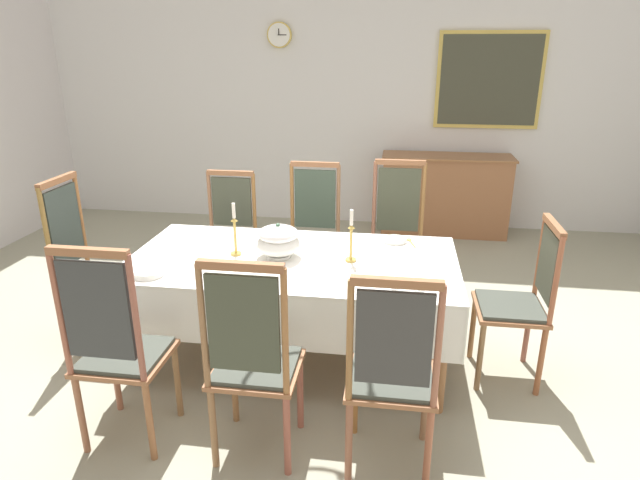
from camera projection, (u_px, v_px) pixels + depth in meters
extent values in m
cube|color=#999882|center=(292.00, 366.00, 3.67)|extent=(7.07, 6.48, 0.04)
cube|color=silver|center=(345.00, 87.00, 6.16)|extent=(7.07, 0.08, 3.21)
cylinder|color=#966041|center=(130.00, 334.00, 3.33)|extent=(0.07, 0.07, 0.72)
cylinder|color=#8F5D37|center=(442.00, 358.00, 3.07)|extent=(0.07, 0.07, 0.72)
cylinder|color=#8D5845|center=(184.00, 277.00, 4.15)|extent=(0.07, 0.07, 0.72)
cylinder|color=brown|center=(433.00, 293.00, 3.89)|extent=(0.07, 0.07, 0.72)
cube|color=#955D3A|center=(293.00, 268.00, 3.50)|extent=(1.99, 0.96, 0.08)
cube|color=#945E3C|center=(293.00, 260.00, 3.48)|extent=(2.11, 1.08, 0.03)
cube|color=white|center=(293.00, 258.00, 3.47)|extent=(2.13, 1.10, 0.00)
cube|color=white|center=(275.00, 322.00, 3.03)|extent=(2.13, 0.00, 0.35)
cube|color=white|center=(307.00, 253.00, 4.04)|extent=(2.13, 0.00, 0.35)
cube|color=white|center=(143.00, 274.00, 3.68)|extent=(0.00, 1.10, 0.35)
cube|color=white|center=(456.00, 293.00, 3.39)|extent=(0.00, 1.10, 0.35)
cylinder|color=#9C5F45|center=(116.00, 375.00, 3.12)|extent=(0.04, 0.04, 0.47)
cylinder|color=olive|center=(177.00, 381.00, 3.07)|extent=(0.04, 0.04, 0.47)
cylinder|color=#996044|center=(81.00, 415.00, 2.79)|extent=(0.04, 0.04, 0.47)
cylinder|color=#99623E|center=(150.00, 422.00, 2.74)|extent=(0.04, 0.04, 0.47)
cube|color=#945E3C|center=(126.00, 358.00, 2.85)|extent=(0.44, 0.42, 0.03)
cube|color=#3E433B|center=(125.00, 354.00, 2.84)|extent=(0.40, 0.38, 0.02)
cylinder|color=#9B5842|center=(60.00, 314.00, 2.58)|extent=(0.03, 0.03, 0.67)
cylinder|color=#965646|center=(136.00, 320.00, 2.52)|extent=(0.03, 0.03, 0.67)
cube|color=#3B3E3E|center=(97.00, 311.00, 2.54)|extent=(0.34, 0.02, 0.51)
cube|color=#945E3C|center=(87.00, 252.00, 2.44)|extent=(0.40, 0.04, 0.04)
cylinder|color=#9C653B|center=(245.00, 281.00, 4.38)|extent=(0.04, 0.04, 0.47)
cylinder|color=#94643F|center=(200.00, 278.00, 4.43)|extent=(0.04, 0.04, 0.47)
cylinder|color=#905C3E|center=(256.00, 264.00, 4.71)|extent=(0.04, 0.04, 0.47)
cylinder|color=#8C6444|center=(215.00, 262.00, 4.76)|extent=(0.04, 0.04, 0.47)
cube|color=#945E3C|center=(227.00, 244.00, 4.48)|extent=(0.44, 0.42, 0.03)
cube|color=#3E433B|center=(227.00, 241.00, 4.48)|extent=(0.40, 0.38, 0.02)
cylinder|color=#956333|center=(254.00, 206.00, 4.54)|extent=(0.03, 0.03, 0.55)
cylinder|color=#976546|center=(210.00, 204.00, 4.59)|extent=(0.03, 0.03, 0.55)
cube|color=#444839|center=(232.00, 202.00, 4.55)|extent=(0.34, 0.02, 0.42)
cube|color=#945E3C|center=(230.00, 173.00, 4.47)|extent=(0.40, 0.04, 0.04)
cylinder|color=#91643D|center=(234.00, 386.00, 3.03)|extent=(0.04, 0.04, 0.47)
cylinder|color=#995443|center=(300.00, 392.00, 2.97)|extent=(0.04, 0.04, 0.47)
cylinder|color=#926844|center=(213.00, 428.00, 2.69)|extent=(0.04, 0.04, 0.47)
cylinder|color=#9B5544|center=(287.00, 436.00, 2.64)|extent=(0.04, 0.04, 0.47)
cube|color=#945E3C|center=(257.00, 369.00, 2.75)|extent=(0.44, 0.42, 0.03)
cube|color=#3E433B|center=(257.00, 365.00, 2.74)|extent=(0.40, 0.38, 0.02)
cylinder|color=#8E6340|center=(203.00, 327.00, 2.48)|extent=(0.03, 0.03, 0.64)
cylinder|color=#9B653A|center=(285.00, 333.00, 2.43)|extent=(0.03, 0.03, 0.64)
cube|color=#424838|center=(243.00, 324.00, 2.45)|extent=(0.34, 0.02, 0.49)
cube|color=#945E3C|center=(240.00, 266.00, 2.35)|extent=(0.40, 0.04, 0.04)
cylinder|color=#9B593D|center=(332.00, 287.00, 4.28)|extent=(0.04, 0.04, 0.47)
cylinder|color=#8E6646|center=(285.00, 284.00, 4.33)|extent=(0.04, 0.04, 0.47)
cylinder|color=#8F5E38|center=(337.00, 269.00, 4.61)|extent=(0.04, 0.04, 0.47)
cylinder|color=#995D46|center=(294.00, 267.00, 4.66)|extent=(0.04, 0.04, 0.47)
cube|color=#945E3C|center=(312.00, 249.00, 4.39)|extent=(0.44, 0.42, 0.03)
cube|color=#3E433B|center=(312.00, 246.00, 4.38)|extent=(0.40, 0.38, 0.02)
cylinder|color=#8A6042|center=(338.00, 204.00, 4.42)|extent=(0.03, 0.03, 0.65)
cylinder|color=#996533|center=(292.00, 202.00, 4.47)|extent=(0.03, 0.03, 0.65)
cube|color=#3C4B3D|center=(315.00, 199.00, 4.44)|extent=(0.34, 0.02, 0.49)
cube|color=#945E3C|center=(315.00, 164.00, 4.34)|extent=(0.40, 0.04, 0.04)
cylinder|color=#9E6533|center=(355.00, 397.00, 2.93)|extent=(0.04, 0.04, 0.47)
cylinder|color=#8E6244|center=(425.00, 403.00, 2.88)|extent=(0.04, 0.04, 0.47)
cylinder|color=#945B44|center=(349.00, 442.00, 2.60)|extent=(0.04, 0.04, 0.47)
cylinder|color=#9A573D|center=(428.00, 450.00, 2.55)|extent=(0.04, 0.04, 0.47)
cube|color=#945E3C|center=(391.00, 380.00, 2.65)|extent=(0.44, 0.42, 0.03)
cube|color=#3E433B|center=(391.00, 376.00, 2.65)|extent=(0.40, 0.38, 0.02)
cylinder|color=#98683A|center=(350.00, 342.00, 2.40)|extent=(0.03, 0.03, 0.61)
cylinder|color=#9A5C45|center=(438.00, 348.00, 2.34)|extent=(0.03, 0.03, 0.61)
cube|color=#3E3E3D|center=(394.00, 339.00, 2.36)|extent=(0.34, 0.02, 0.46)
cube|color=#945E3C|center=(397.00, 283.00, 2.27)|extent=(0.40, 0.04, 0.04)
cylinder|color=#93543F|center=(418.00, 292.00, 4.18)|extent=(0.04, 0.04, 0.47)
cylinder|color=#8E6744|center=(370.00, 289.00, 4.23)|extent=(0.04, 0.04, 0.47)
cylinder|color=#925539|center=(417.00, 274.00, 4.52)|extent=(0.04, 0.04, 0.47)
cylinder|color=#915643|center=(372.00, 271.00, 4.57)|extent=(0.04, 0.04, 0.47)
cube|color=#945E3C|center=(396.00, 253.00, 4.29)|extent=(0.44, 0.42, 0.03)
cube|color=#3E433B|center=(396.00, 250.00, 4.28)|extent=(0.40, 0.38, 0.02)
cylinder|color=olive|center=(423.00, 205.00, 4.32)|extent=(0.03, 0.03, 0.69)
cylinder|color=#935A44|center=(374.00, 203.00, 4.37)|extent=(0.03, 0.03, 0.69)
cube|color=#444836|center=(398.00, 200.00, 4.34)|extent=(0.34, 0.02, 0.52)
cube|color=#945E3C|center=(400.00, 162.00, 4.23)|extent=(0.40, 0.04, 0.04)
cylinder|color=brown|center=(140.00, 304.00, 3.99)|extent=(0.04, 0.04, 0.47)
cylinder|color=#935934|center=(114.00, 329.00, 3.64)|extent=(0.04, 0.04, 0.47)
cylinder|color=#8E613E|center=(95.00, 301.00, 4.04)|extent=(0.04, 0.04, 0.47)
cylinder|color=#945E3D|center=(65.00, 325.00, 3.69)|extent=(0.04, 0.04, 0.47)
cube|color=#945E3C|center=(99.00, 283.00, 3.75)|extent=(0.42, 0.44, 0.03)
cube|color=#3E433B|center=(99.00, 279.00, 3.75)|extent=(0.38, 0.40, 0.02)
cylinder|color=#9C6135|center=(81.00, 223.00, 3.84)|extent=(0.03, 0.03, 0.72)
cylinder|color=olive|center=(48.00, 241.00, 3.47)|extent=(0.03, 0.03, 0.72)
cube|color=#38423D|center=(65.00, 227.00, 3.64)|extent=(0.02, 0.34, 0.54)
cube|color=#945E3C|center=(57.00, 180.00, 3.53)|extent=(0.04, 0.40, 0.04)
cylinder|color=olive|center=(480.00, 357.00, 3.31)|extent=(0.04, 0.04, 0.47)
cylinder|color=#98653C|center=(473.00, 327.00, 3.66)|extent=(0.04, 0.04, 0.47)
cylinder|color=#995836|center=(541.00, 362.00, 3.26)|extent=(0.04, 0.04, 0.47)
cylinder|color=#925443|center=(527.00, 331.00, 3.61)|extent=(0.04, 0.04, 0.47)
cube|color=#945E3C|center=(509.00, 309.00, 3.37)|extent=(0.42, 0.44, 0.03)
cube|color=#3E433B|center=(510.00, 306.00, 3.37)|extent=(0.38, 0.40, 0.02)
cylinder|color=#9D573C|center=(556.00, 282.00, 3.07)|extent=(0.03, 0.03, 0.55)
cylinder|color=#985635|center=(540.00, 257.00, 3.43)|extent=(0.03, 0.03, 0.55)
cube|color=#434536|center=(548.00, 265.00, 3.24)|extent=(0.02, 0.34, 0.42)
cube|color=#945E3C|center=(554.00, 226.00, 3.15)|extent=(0.04, 0.40, 0.04)
cylinder|color=white|center=(279.00, 256.00, 3.48)|extent=(0.16, 0.16, 0.02)
ellipsoid|color=white|center=(278.00, 245.00, 3.46)|extent=(0.29, 0.29, 0.13)
ellipsoid|color=white|center=(278.00, 234.00, 3.43)|extent=(0.26, 0.26, 0.10)
sphere|color=#477153|center=(278.00, 225.00, 3.41)|extent=(0.03, 0.03, 0.03)
cylinder|color=gold|center=(236.00, 253.00, 3.52)|extent=(0.07, 0.07, 0.02)
cylinder|color=gold|center=(235.00, 237.00, 3.48)|extent=(0.02, 0.02, 0.22)
cone|color=gold|center=(234.00, 220.00, 3.44)|extent=(0.04, 0.04, 0.02)
cylinder|color=silver|center=(234.00, 211.00, 3.42)|extent=(0.02, 0.02, 0.10)
cylinder|color=gold|center=(351.00, 260.00, 3.42)|extent=(0.07, 0.07, 0.02)
cylinder|color=gold|center=(351.00, 243.00, 3.38)|extent=(0.02, 0.02, 0.21)
cone|color=gold|center=(351.00, 227.00, 3.34)|extent=(0.04, 0.04, 0.02)
cylinder|color=silver|center=(352.00, 218.00, 3.32)|extent=(0.02, 0.02, 0.10)
cylinder|color=white|center=(148.00, 273.00, 3.20)|extent=(0.19, 0.19, 0.03)
cylinder|color=white|center=(148.00, 272.00, 3.20)|extent=(0.16, 0.16, 0.02)
torus|color=#477153|center=(148.00, 270.00, 3.20)|extent=(0.18, 0.18, 0.01)
cylinder|color=white|center=(395.00, 240.00, 3.75)|extent=(0.16, 0.16, 0.03)
cylinder|color=white|center=(395.00, 239.00, 3.75)|extent=(0.14, 0.14, 0.02)
torus|color=#477153|center=(395.00, 238.00, 3.75)|extent=(0.16, 0.16, 0.01)
cylinder|color=white|center=(281.00, 234.00, 3.86)|extent=(0.20, 0.20, 0.04)
cylinder|color=white|center=(281.00, 233.00, 3.86)|extent=(0.16, 0.16, 0.03)
torus|color=#477153|center=(281.00, 232.00, 3.86)|extent=(0.19, 0.19, 0.01)
cylinder|color=white|center=(408.00, 289.00, 2.97)|extent=(0.18, 0.18, 0.04)
cylinder|color=white|center=(408.00, 288.00, 2.97)|extent=(0.15, 0.15, 0.03)
torus|color=#477153|center=(408.00, 286.00, 2.97)|extent=(0.18, 0.18, 0.01)
cube|color=gold|center=(128.00, 276.00, 3.19)|extent=(0.04, 0.14, 0.00)
ellipsoid|color=gold|center=(131.00, 270.00, 3.27)|extent=(0.03, 0.05, 0.01)
cube|color=gold|center=(412.00, 244.00, 3.70)|extent=(0.05, 0.14, 0.00)
ellipsoid|color=gold|center=(409.00, 239.00, 3.78)|extent=(0.03, 0.05, 0.01)
cube|color=#945E3C|center=(444.00, 196.00, 6.10)|extent=(1.40, 0.44, 0.88)
cube|color=#915E39|center=(448.00, 157.00, 5.94)|extent=(1.44, 0.48, 0.02)
cube|color=#9F5244|center=(473.00, 192.00, 6.26)|extent=(0.59, 0.01, 0.70)
cube|color=olive|center=(413.00, 190.00, 6.35)|extent=(0.59, 0.01, 0.70)
cylinder|color=#D1B251|center=(279.00, 35.00, 6.00)|extent=(0.28, 0.05, 0.28)
cylinder|color=white|center=(279.00, 35.00, 5.98)|extent=(0.25, 0.01, 0.25)
cube|color=black|center=(279.00, 32.00, 5.96)|extent=(0.01, 0.00, 0.07)
cube|color=black|center=(282.00, 35.00, 5.97)|extent=(0.10, 0.00, 0.01)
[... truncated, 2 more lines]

